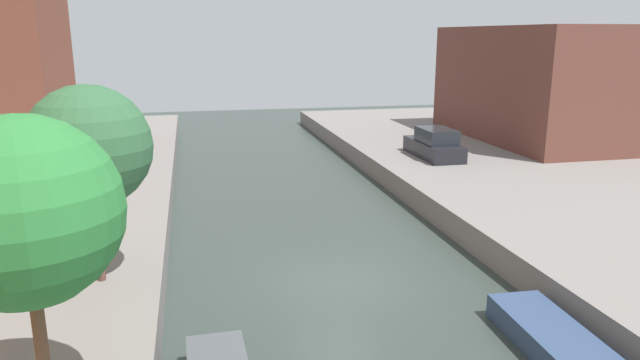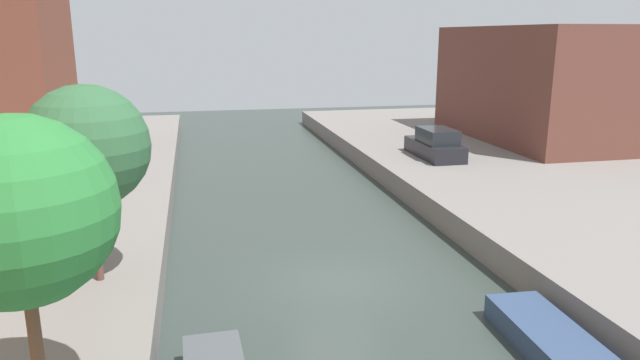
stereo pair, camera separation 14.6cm
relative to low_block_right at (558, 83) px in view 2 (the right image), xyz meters
The scene contains 6 objects.
ground_plane 24.58m from the low_block_right, 138.09° to the right, with size 84.00×84.00×0.00m, color #333D38.
low_block_right is the anchor object (origin of this frame).
street_tree_1 33.46m from the low_block_right, 137.11° to the right, with size 2.93×2.93×5.13m.
street_tree_2 29.73m from the low_block_right, 145.56° to the right, with size 3.08×3.08×5.07m.
parked_car 10.86m from the low_block_right, 157.06° to the right, with size 1.76×4.30×1.54m.
moored_boat_right_2 25.81m from the low_block_right, 123.51° to the right, with size 1.65×4.39×0.61m.
Camera 2 is at (-3.90, -15.57, 7.21)m, focal length 32.43 mm.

